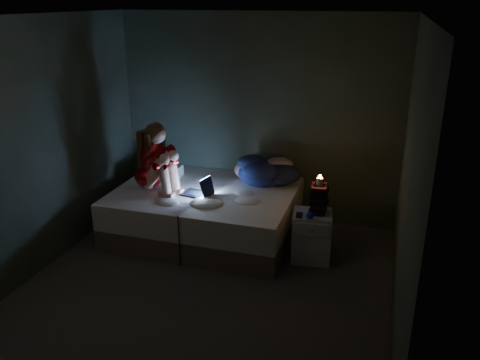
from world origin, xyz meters
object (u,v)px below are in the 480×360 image
at_px(candle, 320,183).
at_px(phone, 298,214).
at_px(laptop, 196,185).
at_px(nightstand, 311,236).
at_px(woman, 148,156).
at_px(bed, 205,213).

height_order(candle, phone, candle).
height_order(laptop, nightstand, laptop).
bearing_deg(candle, phone, -146.65).
xyz_separation_m(woman, nightstand, (1.97, -0.06, -0.72)).
height_order(bed, candle, candle).
bearing_deg(nightstand, phone, -154.89).
relative_size(bed, laptop, 6.19).
relative_size(woman, candle, 10.56).
bearing_deg(nightstand, bed, 162.64).
xyz_separation_m(bed, phone, (1.19, -0.31, 0.27)).
xyz_separation_m(bed, candle, (1.38, -0.19, 0.61)).
height_order(woman, phone, woman).
bearing_deg(bed, phone, -14.77).
bearing_deg(woman, phone, 9.80).
height_order(laptop, candle, candle).
relative_size(woman, phone, 6.03).
xyz_separation_m(candle, phone, (-0.19, -0.13, -0.34)).
distance_m(bed, phone, 1.26).
distance_m(laptop, candle, 1.44).
distance_m(bed, candle, 1.52).
bearing_deg(nightstand, candle, 26.68).
relative_size(nightstand, phone, 3.97).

